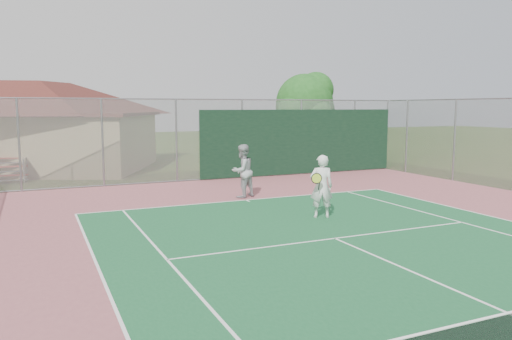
{
  "coord_description": "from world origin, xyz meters",
  "views": [
    {
      "loc": [
        -6.54,
        -3.51,
        3.17
      ],
      "look_at": [
        -0.2,
        10.61,
        1.21
      ],
      "focal_mm": 35.0,
      "sensor_mm": 36.0,
      "label": 1
    }
  ],
  "objects_px": {
    "clubhouse": "(30,117)",
    "tree": "(306,105)",
    "player_grey_back": "(242,171)",
    "player_white_front": "(321,187)"
  },
  "relations": [
    {
      "from": "player_grey_back",
      "to": "tree",
      "type": "bearing_deg",
      "value": -154.35
    },
    {
      "from": "clubhouse",
      "to": "player_white_front",
      "type": "xyz_separation_m",
      "value": [
        7.48,
        -15.79,
        -1.77
      ]
    },
    {
      "from": "player_grey_back",
      "to": "player_white_front",
      "type": "bearing_deg",
      "value": 79.69
    },
    {
      "from": "player_white_front",
      "to": "player_grey_back",
      "type": "bearing_deg",
      "value": -57.05
    },
    {
      "from": "clubhouse",
      "to": "player_grey_back",
      "type": "height_order",
      "value": "clubhouse"
    },
    {
      "from": "player_white_front",
      "to": "player_grey_back",
      "type": "xyz_separation_m",
      "value": [
        -0.8,
        3.92,
        0.02
      ]
    },
    {
      "from": "clubhouse",
      "to": "player_grey_back",
      "type": "bearing_deg",
      "value": -35.99
    },
    {
      "from": "clubhouse",
      "to": "tree",
      "type": "bearing_deg",
      "value": 6.1
    },
    {
      "from": "clubhouse",
      "to": "player_white_front",
      "type": "distance_m",
      "value": 17.56
    },
    {
      "from": "clubhouse",
      "to": "player_grey_back",
      "type": "xyz_separation_m",
      "value": [
        6.68,
        -11.87,
        -1.74
      ]
    }
  ]
}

